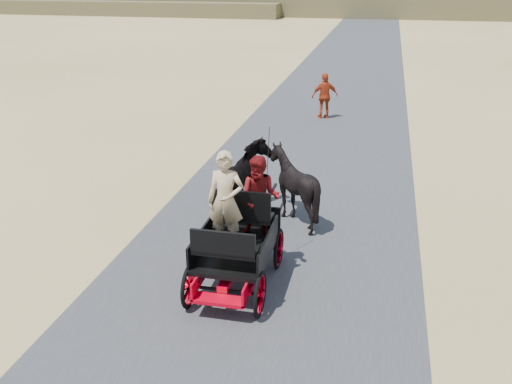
% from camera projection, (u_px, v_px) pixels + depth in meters
% --- Properties ---
extents(ground, '(140.00, 140.00, 0.00)m').
position_uv_depth(ground, '(229.00, 348.00, 8.77)').
color(ground, tan).
extents(road, '(6.00, 140.00, 0.01)m').
position_uv_depth(road, '(229.00, 347.00, 8.77)').
color(road, '#38383A').
rests_on(road, ground).
extents(ridge_far, '(140.00, 6.00, 2.40)m').
position_uv_depth(ridge_far, '(373.00, 6.00, 64.52)').
color(ridge_far, brown).
rests_on(ridge_far, ground).
extents(ridge_near, '(40.00, 4.00, 1.60)m').
position_uv_depth(ridge_near, '(113.00, 8.00, 67.17)').
color(ridge_near, brown).
rests_on(ridge_near, ground).
extents(carriage, '(1.30, 2.40, 0.72)m').
position_uv_depth(carriage, '(237.00, 266.00, 10.42)').
color(carriage, black).
rests_on(carriage, ground).
extents(horse_left, '(0.91, 2.01, 1.70)m').
position_uv_depth(horse_left, '(246.00, 182.00, 13.07)').
color(horse_left, black).
rests_on(horse_left, ground).
extents(horse_right, '(1.37, 1.54, 1.70)m').
position_uv_depth(horse_right, '(293.00, 186.00, 12.85)').
color(horse_right, black).
rests_on(horse_right, ground).
extents(driver_man, '(0.66, 0.43, 1.80)m').
position_uv_depth(driver_man, '(226.00, 201.00, 10.04)').
color(driver_man, tan).
rests_on(driver_man, carriage).
extents(passenger_woman, '(0.77, 0.60, 1.58)m').
position_uv_depth(passenger_woman, '(260.00, 197.00, 10.48)').
color(passenger_woman, '#660C0F').
rests_on(passenger_woman, carriage).
extents(pedestrian, '(1.09, 0.77, 1.73)m').
position_uv_depth(pedestrian, '(325.00, 96.00, 21.63)').
color(pedestrian, '#A83013').
rests_on(pedestrian, ground).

